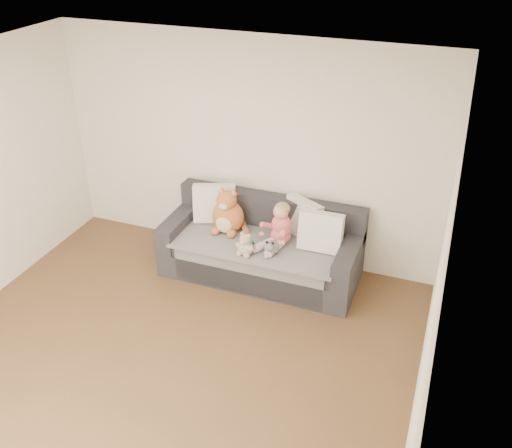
# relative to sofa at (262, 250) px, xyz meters

# --- Properties ---
(room_shell) EXTENTS (5.00, 5.00, 5.00)m
(room_shell) POSITION_rel_sofa_xyz_m (-0.35, -1.64, 0.99)
(room_shell) COLOR brown
(room_shell) RESTS_ON ground
(sofa) EXTENTS (2.20, 0.94, 0.85)m
(sofa) POSITION_rel_sofa_xyz_m (0.00, 0.00, 0.00)
(sofa) COLOR #252429
(sofa) RESTS_ON ground
(cushion_left) EXTENTS (0.54, 0.38, 0.46)m
(cushion_left) POSITION_rel_sofa_xyz_m (-0.65, 0.18, 0.39)
(cushion_left) COLOR silver
(cushion_left) RESTS_ON sofa
(cushion_right_back) EXTENTS (0.50, 0.41, 0.44)m
(cushion_right_back) POSITION_rel_sofa_xyz_m (0.39, 0.23, 0.37)
(cushion_right_back) COLOR silver
(cushion_right_back) RESTS_ON sofa
(cushion_right_front) EXTENTS (0.47, 0.21, 0.44)m
(cushion_right_front) POSITION_rel_sofa_xyz_m (0.67, 0.00, 0.38)
(cushion_right_front) COLOR silver
(cushion_right_front) RESTS_ON sofa
(toddler) EXTENTS (0.35, 0.50, 0.49)m
(toddler) POSITION_rel_sofa_xyz_m (0.21, -0.05, 0.37)
(toddler) COLOR #E56550
(toddler) RESTS_ON sofa
(plush_cat) EXTENTS (0.45, 0.39, 0.57)m
(plush_cat) POSITION_rel_sofa_xyz_m (-0.42, 0.02, 0.37)
(plush_cat) COLOR #C25F2B
(plush_cat) RESTS_ON sofa
(teddy_bear) EXTENTS (0.21, 0.17, 0.27)m
(teddy_bear) POSITION_rel_sofa_xyz_m (-0.05, -0.40, 0.27)
(teddy_bear) COLOR tan
(teddy_bear) RESTS_ON sofa
(plush_cow) EXTENTS (0.16, 0.24, 0.19)m
(plush_cow) POSITION_rel_sofa_xyz_m (0.21, -0.28, 0.24)
(plush_cow) COLOR white
(plush_cow) RESTS_ON sofa
(sippy_cup) EXTENTS (0.12, 0.08, 0.13)m
(sippy_cup) POSITION_rel_sofa_xyz_m (-0.03, -0.26, 0.23)
(sippy_cup) COLOR #3C3288
(sippy_cup) RESTS_ON sofa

